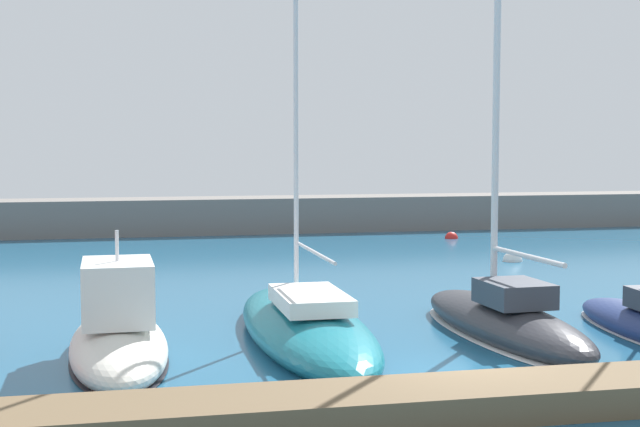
% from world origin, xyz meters
% --- Properties ---
extents(ground_plane, '(120.00, 120.00, 0.00)m').
position_xyz_m(ground_plane, '(0.00, 0.00, 0.00)').
color(ground_plane, '#1E567A').
extents(dock_pier, '(30.04, 1.78, 0.56)m').
position_xyz_m(dock_pier, '(0.00, -2.09, 0.28)').
color(dock_pier, brown).
rests_on(dock_pier, ground_plane).
extents(breakwater_seawall, '(108.00, 3.13, 1.87)m').
position_xyz_m(breakwater_seawall, '(0.00, 31.33, 0.94)').
color(breakwater_seawall, slate).
rests_on(breakwater_seawall, ground_plane).
extents(motorboat_ivory_second, '(2.26, 6.89, 3.22)m').
position_xyz_m(motorboat_ivory_second, '(-6.54, 3.48, 0.51)').
color(motorboat_ivory_second, silver).
rests_on(motorboat_ivory_second, ground_plane).
extents(sailboat_teal_third, '(2.74, 10.03, 17.25)m').
position_xyz_m(sailboat_teal_third, '(-2.13, 4.42, 0.38)').
color(sailboat_teal_third, '#19707F').
rests_on(sailboat_teal_third, ground_plane).
extents(sailboat_charcoal_fourth, '(2.45, 8.17, 14.07)m').
position_xyz_m(sailboat_charcoal_fourth, '(2.72, 3.75, 0.49)').
color(sailboat_charcoal_fourth, '#2D2D33').
rests_on(sailboat_charcoal_fourth, ground_plane).
extents(mooring_buoy_white, '(0.80, 0.80, 0.80)m').
position_xyz_m(mooring_buoy_white, '(9.01, 17.06, 0.00)').
color(mooring_buoy_white, white).
rests_on(mooring_buoy_white, ground_plane).
extents(mooring_buoy_red, '(0.66, 0.66, 0.66)m').
position_xyz_m(mooring_buoy_red, '(9.72, 25.90, 0.00)').
color(mooring_buoy_red, red).
rests_on(mooring_buoy_red, ground_plane).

